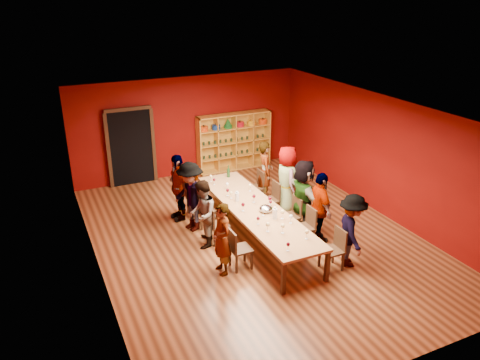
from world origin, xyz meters
The scene contains 44 objects.
room_shell centered at (0.00, 0.00, 1.50)m, with size 7.10×9.10×3.04m.
tasting_table centered at (0.00, 0.00, 0.70)m, with size 1.10×4.50×0.75m.
doorway centered at (-1.80, 4.43, 1.12)m, with size 1.40×0.17×2.30m.
shelving_unit centered at (1.40, 4.32, 0.98)m, with size 2.40×0.40×1.80m.
chair_person_left_1 centered at (-0.91, -1.00, 0.50)m, with size 0.42×0.42×0.89m.
person_left_1 centered at (-1.25, -1.00, 0.76)m, with size 0.55×0.41×1.52m, color #5D86C0.
chair_person_left_2 centered at (-0.91, 0.17, 0.50)m, with size 0.42×0.42×0.89m.
person_left_2 centered at (-1.22, 0.17, 0.78)m, with size 0.75×0.41×1.55m, color #131734.
chair_person_left_3 centered at (-0.91, 1.01, 0.50)m, with size 0.42×0.42×0.89m.
person_left_3 centered at (-1.19, 1.01, 0.85)m, with size 1.10×0.45×1.70m, color #5A7DBA.
chair_person_left_4 centered at (-0.91, 1.67, 0.50)m, with size 0.42×0.42×0.89m.
person_left_4 centered at (-1.28, 1.67, 0.85)m, with size 0.99×0.45×1.70m, color silver.
chair_person_right_0 centered at (0.91, -1.84, 0.50)m, with size 0.42×0.42×0.89m.
person_right_0 centered at (1.28, -1.84, 0.79)m, with size 1.02×0.42×1.58m, color #5A89B9.
chair_person_right_1 centered at (0.91, -0.76, 0.50)m, with size 0.42×0.42×0.89m.
person_right_1 centered at (1.23, -0.76, 0.83)m, with size 0.98×0.44×1.67m, color #49494E.
chair_person_right_2 centered at (0.91, -0.15, 0.50)m, with size 0.42×0.42×0.89m.
person_right_2 centered at (1.19, -0.15, 0.89)m, with size 1.65×0.47×1.78m, color #C58488.
chair_person_right_3 centered at (0.91, 0.85, 0.50)m, with size 0.42×0.42×0.89m.
person_right_3 centered at (1.31, 0.85, 0.89)m, with size 0.87×0.47×1.78m, color #4A4A4F.
chair_person_right_4 centered at (0.91, 1.71, 0.50)m, with size 0.42×0.42×0.89m.
person_right_4 centered at (1.15, 1.71, 0.84)m, with size 0.61×0.45×1.68m, color beige.
wine_glass_0 centered at (0.34, -0.11, 0.88)m, with size 0.07×0.07×0.18m.
wine_glass_1 centered at (0.29, -0.72, 0.91)m, with size 0.09×0.09×0.22m.
wine_glass_2 centered at (-0.27, -1.92, 0.88)m, with size 0.07×0.07×0.18m.
wine_glass_3 centered at (-0.33, 1.66, 0.88)m, with size 0.07×0.07×0.18m.
wine_glass_4 centered at (-0.29, -0.72, 0.88)m, with size 0.07×0.07×0.18m.
wine_glass_5 centered at (-0.26, -1.10, 0.91)m, with size 0.09×0.09×0.22m.
wine_glass_6 centered at (0.31, 0.91, 0.89)m, with size 0.08×0.08×0.19m.
wine_glass_7 centered at (-0.16, 1.22, 0.89)m, with size 0.08×0.08×0.19m.
wine_glass_8 centered at (-0.01, -0.41, 0.88)m, with size 0.07×0.07×0.18m.
wine_glass_9 centered at (0.11, 0.29, 0.90)m, with size 0.08×0.08×0.20m.
wine_glass_10 centered at (-0.28, 0.72, 0.88)m, with size 0.07×0.07×0.18m.
wine_glass_11 centered at (-0.02, -1.28, 0.91)m, with size 0.09×0.09×0.22m.
wine_glass_12 centered at (0.38, 0.02, 0.90)m, with size 0.08×0.08×0.21m.
wine_glass_13 centered at (0.30, -1.68, 0.90)m, with size 0.08×0.08×0.21m.
wine_glass_14 centered at (-0.31, -0.02, 0.90)m, with size 0.08×0.08×0.20m.
wine_glass_15 centered at (0.36, -0.97, 0.90)m, with size 0.08×0.08×0.20m.
wine_glass_16 centered at (-0.33, 1.89, 0.88)m, with size 0.07×0.07×0.18m.
wine_glass_17 centered at (-0.30, 0.88, 0.89)m, with size 0.08×0.08×0.19m.
spittoon_bowl centered at (0.14, -0.26, 0.82)m, with size 0.30×0.30×0.17m, color #B1B4B8.
carafe_a centered at (-0.21, 0.53, 0.86)m, with size 0.12×0.12×0.25m.
carafe_b centered at (0.15, -0.64, 0.87)m, with size 0.12×0.12×0.28m.
wine_bottle centered at (0.20, 1.98, 0.87)m, with size 0.09×0.09×0.32m.
Camera 1 is at (-4.34, -8.52, 5.41)m, focal length 35.00 mm.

